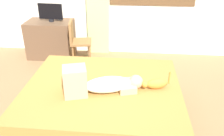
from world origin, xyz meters
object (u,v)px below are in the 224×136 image
(chair_by_desk, at_px, (77,40))
(person_lying, at_px, (100,83))
(tv_monitor, at_px, (50,12))
(desk, at_px, (51,39))
(cat, at_px, (156,84))
(cup, at_px, (60,17))
(bed, at_px, (103,104))

(chair_by_desk, bearing_deg, person_lying, -68.91)
(tv_monitor, bearing_deg, desk, 180.00)
(cat, height_order, cup, cup)
(bed, xyz_separation_m, cup, (-1.13, 2.10, 0.52))
(cat, height_order, chair_by_desk, chair_by_desk)
(chair_by_desk, bearing_deg, cup, 133.38)
(bed, relative_size, cat, 5.63)
(desk, distance_m, chair_by_desk, 0.73)
(cat, bearing_deg, person_lying, -168.80)
(cup, bearing_deg, cat, -49.73)
(desk, xyz_separation_m, chair_by_desk, (0.63, -0.34, 0.14))
(bed, xyz_separation_m, desk, (-1.32, 1.97, 0.10))
(cup, bearing_deg, tv_monitor, -136.06)
(bed, xyz_separation_m, cat, (0.64, 0.00, 0.34))
(bed, bearing_deg, chair_by_desk, 112.93)
(person_lying, relative_size, cat, 2.68)
(cat, bearing_deg, cup, 130.27)
(cat, xyz_separation_m, tv_monitor, (-1.91, 1.97, 0.32))
(person_lying, relative_size, tv_monitor, 1.94)
(person_lying, bearing_deg, cat, 11.20)
(tv_monitor, height_order, chair_by_desk, tv_monitor)
(bed, relative_size, tv_monitor, 4.08)
(cat, distance_m, chair_by_desk, 2.11)
(chair_by_desk, bearing_deg, desk, 151.63)
(bed, xyz_separation_m, chair_by_desk, (-0.69, 1.63, 0.24))
(person_lying, distance_m, cup, 2.50)
(tv_monitor, distance_m, chair_by_desk, 0.78)
(bed, relative_size, desk, 2.18)
(desk, bearing_deg, cat, -45.09)
(bed, bearing_deg, desk, 123.78)
(person_lying, height_order, cup, person_lying)
(person_lying, relative_size, desk, 1.04)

